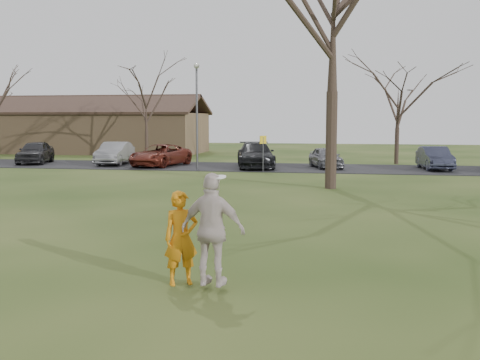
# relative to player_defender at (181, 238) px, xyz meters

# --- Properties ---
(ground) EXTENTS (120.00, 120.00, 0.00)m
(ground) POSITION_rel_player_defender_xyz_m (0.32, 0.20, -0.87)
(ground) COLOR #1E380F
(ground) RESTS_ON ground
(parking_strip) EXTENTS (62.00, 6.50, 0.04)m
(parking_strip) POSITION_rel_player_defender_xyz_m (0.32, 25.20, -0.85)
(parking_strip) COLOR black
(parking_strip) RESTS_ON ground
(player_defender) EXTENTS (0.76, 0.67, 1.74)m
(player_defender) POSITION_rel_player_defender_xyz_m (0.00, 0.00, 0.00)
(player_defender) COLOR orange
(player_defender) RESTS_ON ground
(car_0) EXTENTS (2.91, 4.76, 1.51)m
(car_0) POSITION_rel_player_defender_xyz_m (-17.61, 25.29, -0.07)
(car_0) COLOR #262629
(car_0) RESTS_ON parking_strip
(car_1) EXTENTS (2.02, 4.59, 1.47)m
(car_1) POSITION_rel_player_defender_xyz_m (-12.01, 25.45, -0.09)
(car_1) COLOR gray
(car_1) RESTS_ON parking_strip
(car_2) EXTENTS (3.27, 5.31, 1.37)m
(car_2) POSITION_rel_player_defender_xyz_m (-8.63, 24.74, -0.14)
(car_2) COLOR maroon
(car_2) RESTS_ON parking_strip
(car_3) EXTENTS (3.24, 5.68, 1.55)m
(car_3) POSITION_rel_player_defender_xyz_m (-2.51, 24.74, -0.05)
(car_3) COLOR black
(car_3) RESTS_ON parking_strip
(car_4) EXTENTS (2.53, 4.03, 1.28)m
(car_4) POSITION_rel_player_defender_xyz_m (1.76, 25.30, -0.19)
(car_4) COLOR slate
(car_4) RESTS_ON parking_strip
(car_5) EXTENTS (1.80, 4.23, 1.36)m
(car_5) POSITION_rel_player_defender_xyz_m (8.15, 25.34, -0.15)
(car_5) COLOR #2C2F43
(car_5) RESTS_ON parking_strip
(catching_play) EXTENTS (1.24, 0.66, 2.01)m
(catching_play) POSITION_rel_player_defender_xyz_m (0.67, -0.31, 0.24)
(catching_play) COLOR beige
(catching_play) RESTS_ON ground
(building) EXTENTS (20.60, 8.50, 5.14)m
(building) POSITION_rel_player_defender_xyz_m (-19.68, 38.20, 1.06)
(building) COLOR #8C6D4C
(building) RESTS_ON ground
(lamp_post) EXTENTS (0.34, 0.34, 6.27)m
(lamp_post) POSITION_rel_player_defender_xyz_m (-5.68, 22.70, 3.10)
(lamp_post) COLOR #47474C
(lamp_post) RESTS_ON ground
(sign_yellow) EXTENTS (0.35, 0.35, 2.08)m
(sign_yellow) POSITION_rel_player_defender_xyz_m (-1.68, 22.20, 0.58)
(sign_yellow) COLOR #47474C
(sign_yellow) RESTS_ON ground
(big_tree) EXTENTS (9.00, 9.00, 14.00)m
(big_tree) POSITION_rel_player_defender_xyz_m (2.32, 15.20, 6.13)
(big_tree) COLOR #352821
(big_tree) RESTS_ON ground
(small_tree_row) EXTENTS (55.00, 5.90, 8.50)m
(small_tree_row) POSITION_rel_player_defender_xyz_m (4.71, 30.26, 3.03)
(small_tree_row) COLOR #352821
(small_tree_row) RESTS_ON ground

